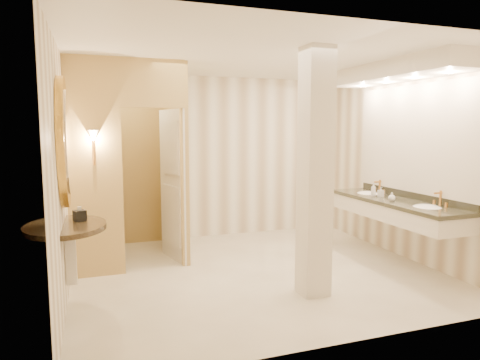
# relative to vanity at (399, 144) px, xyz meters

# --- Properties ---
(floor) EXTENTS (4.50, 4.50, 0.00)m
(floor) POSITION_rel_vanity_xyz_m (-1.98, 0.23, -1.63)
(floor) COLOR white
(floor) RESTS_ON ground
(ceiling) EXTENTS (4.50, 4.50, 0.00)m
(ceiling) POSITION_rel_vanity_xyz_m (-1.98, 0.23, 1.07)
(ceiling) COLOR white
(ceiling) RESTS_ON wall_back
(wall_back) EXTENTS (4.50, 0.02, 2.70)m
(wall_back) POSITION_rel_vanity_xyz_m (-1.98, 2.23, -0.28)
(wall_back) COLOR white
(wall_back) RESTS_ON floor
(wall_front) EXTENTS (4.50, 0.02, 2.70)m
(wall_front) POSITION_rel_vanity_xyz_m (-1.98, -1.77, -0.28)
(wall_front) COLOR white
(wall_front) RESTS_ON floor
(wall_left) EXTENTS (0.02, 4.00, 2.70)m
(wall_left) POSITION_rel_vanity_xyz_m (-4.23, 0.23, -0.28)
(wall_left) COLOR white
(wall_left) RESTS_ON floor
(wall_right) EXTENTS (0.02, 4.00, 2.70)m
(wall_right) POSITION_rel_vanity_xyz_m (0.27, 0.23, -0.28)
(wall_right) COLOR white
(wall_right) RESTS_ON floor
(toilet_closet) EXTENTS (1.50, 1.55, 2.70)m
(toilet_closet) POSITION_rel_vanity_xyz_m (-3.09, 1.20, -0.24)
(toilet_closet) COLOR tan
(toilet_closet) RESTS_ON floor
(wall_sconce) EXTENTS (0.14, 0.14, 0.42)m
(wall_sconce) POSITION_rel_vanity_xyz_m (-3.90, 0.66, 0.10)
(wall_sconce) COLOR #C3873E
(wall_sconce) RESTS_ON toilet_closet
(vanity) EXTENTS (0.75, 2.41, 2.09)m
(vanity) POSITION_rel_vanity_xyz_m (0.00, 0.00, 0.00)
(vanity) COLOR silver
(vanity) RESTS_ON floor
(console_shelf) EXTENTS (1.00, 1.00, 1.95)m
(console_shelf) POSITION_rel_vanity_xyz_m (-4.19, -0.19, -0.28)
(console_shelf) COLOR black
(console_shelf) RESTS_ON floor
(pillar) EXTENTS (0.30, 0.30, 2.70)m
(pillar) POSITION_rel_vanity_xyz_m (-1.64, -0.67, -0.28)
(pillar) COLOR silver
(pillar) RESTS_ON floor
(tissue_box) EXTENTS (0.15, 0.15, 0.11)m
(tissue_box) POSITION_rel_vanity_xyz_m (-4.07, -0.06, -0.70)
(tissue_box) COLOR black
(tissue_box) RESTS_ON console_shelf
(toilet) EXTENTS (0.53, 0.80, 0.76)m
(toilet) POSITION_rel_vanity_xyz_m (-3.93, 1.54, -1.25)
(toilet) COLOR white
(toilet) RESTS_ON floor
(soap_bottle_a) EXTENTS (0.07, 0.07, 0.15)m
(soap_bottle_a) POSITION_rel_vanity_xyz_m (-0.08, 0.24, -0.68)
(soap_bottle_a) COLOR beige
(soap_bottle_a) RESTS_ON vanity
(soap_bottle_b) EXTENTS (0.11, 0.11, 0.12)m
(soap_bottle_b) POSITION_rel_vanity_xyz_m (-0.16, -0.09, -0.69)
(soap_bottle_b) COLOR silver
(soap_bottle_b) RESTS_ON vanity
(soap_bottle_c) EXTENTS (0.08, 0.08, 0.19)m
(soap_bottle_c) POSITION_rel_vanity_xyz_m (-0.13, 0.34, -0.66)
(soap_bottle_c) COLOR #C6B28C
(soap_bottle_c) RESTS_ON vanity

